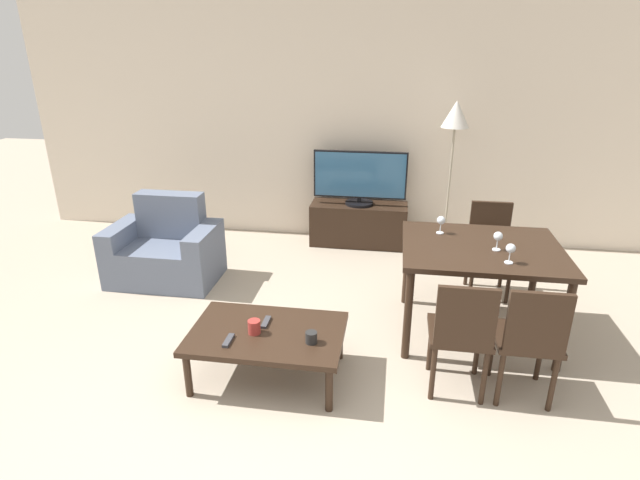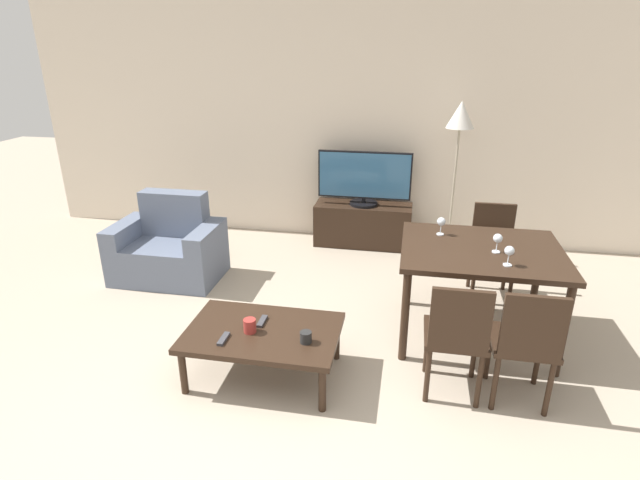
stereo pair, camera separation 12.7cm
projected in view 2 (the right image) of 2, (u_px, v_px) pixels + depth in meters
The scene contains 18 objects.
ground_plane at pixel (258, 463), 2.82m from camera, with size 18.00×18.00×0.00m, color tan.
wall_back at pixel (349, 124), 5.67m from camera, with size 7.59×0.06×2.70m.
armchair at pixel (169, 249), 4.97m from camera, with size 1.03×0.67×0.83m.
tv_stand at pixel (363, 225), 5.79m from camera, with size 1.10×0.40×0.49m.
tv at pixel (364, 178), 5.58m from camera, with size 1.05×0.32×0.61m.
coffee_table at pixel (263, 335), 3.45m from camera, with size 1.06×0.69×0.37m.
dining_table at pixel (481, 259), 3.81m from camera, with size 1.20×0.99×0.76m.
dining_chair_near at pixel (457, 334), 3.19m from camera, with size 0.40×0.40×0.85m.
dining_chair_far at pixel (492, 245), 4.57m from camera, with size 0.40×0.40×0.85m.
dining_chair_near_right at pixel (526, 341), 3.11m from camera, with size 0.40×0.40×0.85m.
floor_lamp at pixel (460, 126), 5.03m from camera, with size 0.28×0.28×1.68m.
remote_primary at pixel (224, 339), 3.32m from camera, with size 0.04×0.15×0.02m.
remote_secondary at pixel (262, 321), 3.53m from camera, with size 0.04×0.15×0.02m.
cup_white_near at pixel (250, 326), 3.40m from camera, with size 0.09×0.09×0.10m.
cup_colored_far at pixel (306, 337), 3.28m from camera, with size 0.08×0.08×0.08m.
wine_glass_left at pixel (441, 223), 4.00m from camera, with size 0.07×0.07×0.15m.
wine_glass_center at pixel (509, 252), 3.44m from camera, with size 0.07×0.07×0.15m.
wine_glass_right at pixel (498, 239), 3.66m from camera, with size 0.07×0.07×0.15m.
Camera 2 is at (0.75, -2.05, 2.21)m, focal length 28.00 mm.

